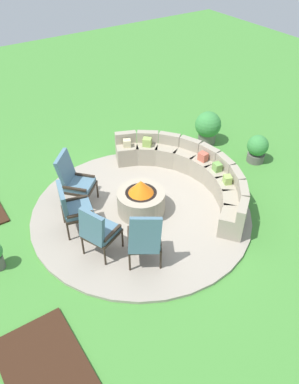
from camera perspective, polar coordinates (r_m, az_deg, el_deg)
ground_plane at (r=7.92m, az=-1.21°, el=-3.05°), size 24.00×24.00×0.00m
patio_circle at (r=7.90m, az=-1.21°, el=-2.89°), size 4.42×4.42×0.06m
mulch_bed_right at (r=6.06m, az=-15.16°, el=-23.50°), size 1.55×1.08×0.04m
fire_pit at (r=7.70m, az=-1.24°, el=-1.08°), size 0.96×0.96×0.75m
curved_stone_bench at (r=8.50m, az=6.20°, el=3.00°), size 3.76×1.69×0.71m
lounge_chair_front_left at (r=7.88m, az=-11.03°, el=1.81°), size 0.79×0.83×1.18m
lounge_chair_front_right at (r=7.26m, az=-11.24°, el=-2.18°), size 0.68×0.68×1.08m
lounge_chair_back_left at (r=6.71m, az=-7.55°, el=-5.63°), size 0.71×0.73×1.08m
lounge_chair_back_right at (r=6.50m, az=-0.75°, el=-6.82°), size 0.78×0.79×1.14m
potted_plant_0 at (r=10.06m, az=8.57°, el=9.48°), size 0.66×0.66×0.84m
potted_plant_2 at (r=9.58m, az=15.56°, el=6.23°), size 0.50×0.50×0.68m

